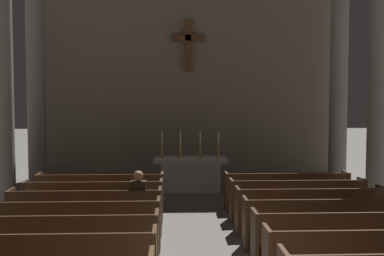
{
  "coord_description": "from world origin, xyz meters",
  "views": [
    {
      "loc": [
        -0.54,
        -4.52,
        2.76
      ],
      "look_at": [
        0.0,
        8.4,
        1.97
      ],
      "focal_mm": 44.05,
      "sensor_mm": 36.0,
      "label": 1
    }
  ],
  "objects_px": {
    "pew_right_row_6": "(310,210)",
    "column_right_fourth": "(339,69)",
    "pew_left_row_5": "(76,225)",
    "lone_worshipper": "(139,201)",
    "column_right_third": "(380,62)",
    "pew_right_row_4": "(346,238)",
    "altar": "(190,173)",
    "pew_right_row_7": "(297,199)",
    "candlestick_inner_left": "(180,149)",
    "pew_left_row_8": "(101,192)",
    "candlestick_outer_left": "(162,149)",
    "candlestick_inner_right": "(200,149)",
    "pew_left_row_4": "(63,242)",
    "pew_left_row_7": "(94,201)",
    "pew_left_row_6": "(86,212)",
    "candlestick_outer_right": "(219,149)",
    "pew_right_row_8": "(287,191)",
    "column_left_third": "(1,61)",
    "pew_right_row_5": "(326,222)",
    "column_left_fourth": "(36,68)"
  },
  "relations": [
    {
      "from": "pew_left_row_5",
      "to": "column_left_fourth",
      "type": "height_order",
      "value": "column_left_fourth"
    },
    {
      "from": "pew_right_row_7",
      "to": "candlestick_inner_left",
      "type": "bearing_deg",
      "value": 126.05
    },
    {
      "from": "pew_left_row_8",
      "to": "lone_worshipper",
      "type": "height_order",
      "value": "lone_worshipper"
    },
    {
      "from": "column_right_fourth",
      "to": "pew_left_row_4",
      "type": "bearing_deg",
      "value": -133.65
    },
    {
      "from": "candlestick_outer_left",
      "to": "lone_worshipper",
      "type": "distance_m",
      "value": 4.59
    },
    {
      "from": "pew_right_row_4",
      "to": "pew_right_row_7",
      "type": "xyz_separation_m",
      "value": [
        0.0,
        3.0,
        0.0
      ]
    },
    {
      "from": "altar",
      "to": "pew_right_row_7",
      "type": "bearing_deg",
      "value": -57.22
    },
    {
      "from": "pew_left_row_7",
      "to": "pew_left_row_6",
      "type": "bearing_deg",
      "value": -90.0
    },
    {
      "from": "pew_right_row_5",
      "to": "pew_right_row_6",
      "type": "distance_m",
      "value": 1.0
    },
    {
      "from": "pew_left_row_6",
      "to": "candlestick_outer_right",
      "type": "xyz_separation_m",
      "value": [
        3.15,
        4.58,
        0.79
      ]
    },
    {
      "from": "candlestick_inner_left",
      "to": "pew_right_row_5",
      "type": "bearing_deg",
      "value": -64.99
    },
    {
      "from": "pew_right_row_6",
      "to": "column_right_fourth",
      "type": "relative_size",
      "value": 0.4
    },
    {
      "from": "pew_left_row_5",
      "to": "column_left_third",
      "type": "xyz_separation_m",
      "value": [
        -2.49,
        3.46,
        3.24
      ]
    },
    {
      "from": "pew_left_row_8",
      "to": "candlestick_outer_left",
      "type": "xyz_separation_m",
      "value": [
        1.45,
        2.57,
        0.79
      ]
    },
    {
      "from": "pew_left_row_5",
      "to": "lone_worshipper",
      "type": "xyz_separation_m",
      "value": [
        1.07,
        1.04,
        0.22
      ]
    },
    {
      "from": "pew_left_row_7",
      "to": "pew_left_row_4",
      "type": "bearing_deg",
      "value": -90.0
    },
    {
      "from": "pew_right_row_6",
      "to": "candlestick_inner_left",
      "type": "distance_m",
      "value": 5.32
    },
    {
      "from": "pew_left_row_4",
      "to": "lone_worshipper",
      "type": "height_order",
      "value": "lone_worshipper"
    },
    {
      "from": "candlestick_outer_left",
      "to": "pew_left_row_4",
      "type": "bearing_deg",
      "value": -102.44
    },
    {
      "from": "lone_worshipper",
      "to": "candlestick_inner_left",
      "type": "bearing_deg",
      "value": 78.44
    },
    {
      "from": "pew_left_row_7",
      "to": "candlestick_outer_right",
      "type": "distance_m",
      "value": 4.83
    },
    {
      "from": "column_right_fourth",
      "to": "lone_worshipper",
      "type": "bearing_deg",
      "value": -138.14
    },
    {
      "from": "pew_right_row_6",
      "to": "candlestick_inner_right",
      "type": "distance_m",
      "value": 5.06
    },
    {
      "from": "pew_right_row_4",
      "to": "column_right_third",
      "type": "distance_m",
      "value": 6.05
    },
    {
      "from": "altar",
      "to": "candlestick_inner_right",
      "type": "bearing_deg",
      "value": 0.0
    },
    {
      "from": "pew_right_row_6",
      "to": "column_left_fourth",
      "type": "bearing_deg",
      "value": 142.56
    },
    {
      "from": "pew_left_row_6",
      "to": "pew_left_row_8",
      "type": "bearing_deg",
      "value": 90.0
    },
    {
      "from": "pew_left_row_8",
      "to": "column_left_third",
      "type": "bearing_deg",
      "value": 169.6
    },
    {
      "from": "pew_right_row_4",
      "to": "candlestick_inner_left",
      "type": "bearing_deg",
      "value": 111.58
    },
    {
      "from": "pew_left_row_8",
      "to": "candlestick_outer_left",
      "type": "distance_m",
      "value": 3.06
    },
    {
      "from": "pew_left_row_5",
      "to": "pew_right_row_7",
      "type": "height_order",
      "value": "same"
    },
    {
      "from": "pew_left_row_7",
      "to": "column_right_fourth",
      "type": "relative_size",
      "value": 0.4
    },
    {
      "from": "pew_left_row_6",
      "to": "candlestick_inner_right",
      "type": "xyz_separation_m",
      "value": [
        2.6,
        4.58,
        0.79
      ]
    },
    {
      "from": "pew_left_row_5",
      "to": "altar",
      "type": "distance_m",
      "value": 6.03
    },
    {
      "from": "column_right_fourth",
      "to": "candlestick_outer_right",
      "type": "bearing_deg",
      "value": -167.75
    },
    {
      "from": "pew_right_row_8",
      "to": "candlestick_outer_left",
      "type": "xyz_separation_m",
      "value": [
        -3.15,
        2.57,
        0.79
      ]
    },
    {
      "from": "pew_left_row_7",
      "to": "lone_worshipper",
      "type": "xyz_separation_m",
      "value": [
        1.07,
        -0.96,
        0.22
      ]
    },
    {
      "from": "pew_right_row_4",
      "to": "candlestick_inner_right",
      "type": "height_order",
      "value": "candlestick_inner_right"
    },
    {
      "from": "pew_left_row_6",
      "to": "column_left_third",
      "type": "bearing_deg",
      "value": 135.35
    },
    {
      "from": "lone_worshipper",
      "to": "candlestick_outer_right",
      "type": "bearing_deg",
      "value": 65.4
    },
    {
      "from": "pew_left_row_5",
      "to": "column_left_third",
      "type": "height_order",
      "value": "column_left_third"
    },
    {
      "from": "pew_left_row_8",
      "to": "column_left_third",
      "type": "distance_m",
      "value": 4.11
    },
    {
      "from": "pew_right_row_8",
      "to": "lone_worshipper",
      "type": "distance_m",
      "value": 4.05
    },
    {
      "from": "pew_left_row_4",
      "to": "pew_left_row_5",
      "type": "distance_m",
      "value": 1.0
    },
    {
      "from": "column_right_third",
      "to": "pew_right_row_4",
      "type": "bearing_deg",
      "value": -119.16
    },
    {
      "from": "pew_left_row_8",
      "to": "pew_right_row_7",
      "type": "height_order",
      "value": "same"
    },
    {
      "from": "pew_right_row_8",
      "to": "altar",
      "type": "relative_size",
      "value": 1.4
    },
    {
      "from": "pew_left_row_8",
      "to": "altar",
      "type": "height_order",
      "value": "altar"
    },
    {
      "from": "column_right_fourth",
      "to": "candlestick_inner_right",
      "type": "xyz_separation_m",
      "value": [
        -4.49,
        -0.86,
        -2.45
      ]
    },
    {
      "from": "pew_right_row_7",
      "to": "pew_right_row_6",
      "type": "bearing_deg",
      "value": -90.0
    }
  ]
}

